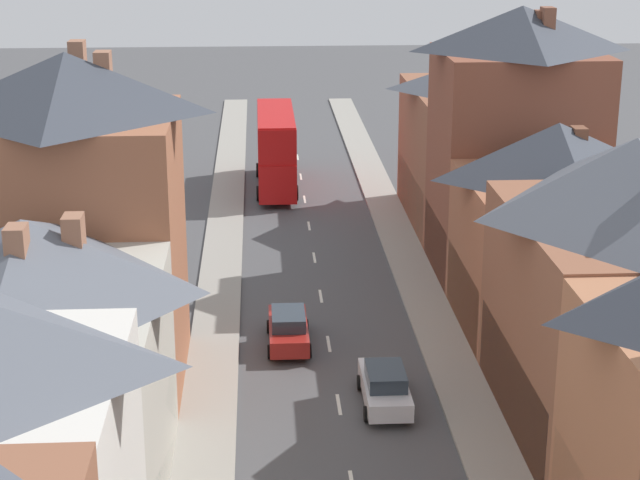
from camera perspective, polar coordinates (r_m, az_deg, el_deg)
pavement_left at (r=55.36m, az=-5.36°, el=-2.31°), size 2.20×104.00×0.14m
pavement_right at (r=55.91m, az=5.15°, el=-2.10°), size 2.20×104.00×0.14m
centre_line_dashes at (r=53.55m, az=0.04°, el=-3.01°), size 0.14×97.80×0.01m
terrace_row_right at (r=40.85m, az=15.65°, el=-2.38°), size 8.00×65.89×13.95m
double_decker_bus_lead at (r=72.63m, az=-2.37°, el=4.90°), size 2.74×10.80×5.30m
car_parked_left_a at (r=42.25m, az=3.49°, el=-7.78°), size 1.90×4.46×1.63m
car_parked_right_a at (r=47.55m, az=-1.70°, el=-4.72°), size 1.90×4.57×1.65m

